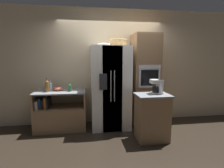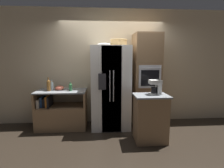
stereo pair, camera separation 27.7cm
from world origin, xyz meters
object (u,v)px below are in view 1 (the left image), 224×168
at_px(wall_oven, 145,80).
at_px(mixing_bowl, 58,88).
at_px(fruit_bowl, 104,44).
at_px(refrigerator, 110,87).
at_px(bottle_wide, 70,87).
at_px(coffee_maker, 157,86).
at_px(bottle_short, 47,86).
at_px(wicker_basket, 118,42).
at_px(bottle_tall, 50,86).

bearing_deg(wall_oven, mixing_bowl, 178.77).
bearing_deg(wall_oven, fruit_bowl, -171.75).
bearing_deg(mixing_bowl, fruit_bowl, -10.26).
distance_m(refrigerator, mixing_bowl, 1.19).
height_order(bottle_wide, coffee_maker, coffee_maker).
distance_m(bottle_wide, mixing_bowl, 0.31).
bearing_deg(bottle_wide, bottle_short, 177.17).
bearing_deg(bottle_short, coffee_maker, -18.20).
bearing_deg(bottle_wide, coffee_maker, -22.16).
xyz_separation_m(wall_oven, bottle_short, (-2.26, -0.06, -0.08)).
xyz_separation_m(bottle_wide, mixing_bowl, (-0.27, 0.13, -0.04)).
distance_m(wall_oven, wicker_basket, 1.10).
height_order(refrigerator, bottle_short, refrigerator).
bearing_deg(wicker_basket, bottle_wide, -177.69).
height_order(bottle_short, mixing_bowl, bottle_short).
distance_m(wall_oven, coffee_maker, 0.80).
height_order(bottle_wide, mixing_bowl, bottle_wide).
distance_m(wicker_basket, bottle_short, 1.86).
xyz_separation_m(wall_oven, fruit_bowl, (-1.00, -0.14, 0.82)).
bearing_deg(wall_oven, bottle_wide, -177.24).
relative_size(wall_oven, coffee_maker, 7.76).
bearing_deg(refrigerator, bottle_short, 179.47).
relative_size(fruit_bowl, mixing_bowl, 1.34).
height_order(bottle_tall, bottle_short, bottle_short).
height_order(wicker_basket, coffee_maker, wicker_basket).
bearing_deg(fruit_bowl, refrigerator, 26.07).
height_order(wall_oven, bottle_wide, wall_oven).
xyz_separation_m(wicker_basket, bottle_wide, (-1.10, -0.04, -1.00)).
relative_size(refrigerator, bottle_wide, 9.45).
bearing_deg(bottle_tall, wall_oven, -0.57).
distance_m(refrigerator, coffee_maker, 1.12).
distance_m(wall_oven, mixing_bowl, 2.05).
height_order(wall_oven, mixing_bowl, wall_oven).
distance_m(wicker_basket, bottle_tall, 1.83).
bearing_deg(wicker_basket, bottle_short, -179.28).
bearing_deg(bottle_short, refrigerator, -0.53).
height_order(wall_oven, fruit_bowl, wall_oven).
relative_size(wall_oven, fruit_bowl, 7.71).
bearing_deg(fruit_bowl, bottle_wide, 175.54).
distance_m(refrigerator, bottle_tall, 1.36).
height_order(wicker_basket, mixing_bowl, wicker_basket).
xyz_separation_m(mixing_bowl, coffee_maker, (2.03, -0.84, 0.15)).
distance_m(bottle_tall, bottle_short, 0.10).
xyz_separation_m(fruit_bowl, mixing_bowl, (-1.04, 0.19, -0.99)).
xyz_separation_m(fruit_bowl, coffee_maker, (0.99, -0.65, -0.84)).
relative_size(wicker_basket, fruit_bowl, 1.36).
height_order(fruit_bowl, bottle_short, fruit_bowl).
relative_size(wall_oven, mixing_bowl, 10.32).
distance_m(wicker_basket, bottle_wide, 1.49).
xyz_separation_m(bottle_wide, coffee_maker, (1.75, -0.71, 0.10)).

